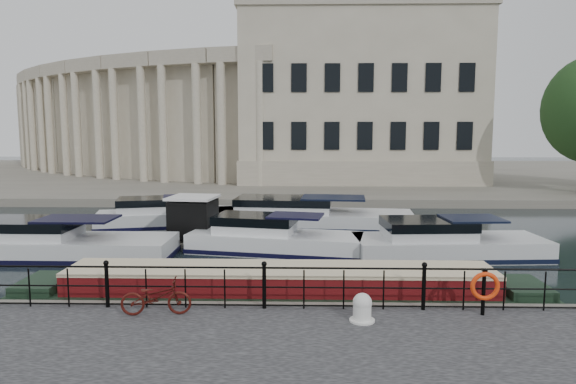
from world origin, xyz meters
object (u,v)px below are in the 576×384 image
at_px(mooring_bollard, 362,308).
at_px(narrowboat, 280,296).
at_px(bicycle, 156,297).
at_px(life_ring_post, 485,287).
at_px(harbour_hut, 193,222).

height_order(mooring_bollard, narrowboat, mooring_bollard).
distance_m(bicycle, narrowboat, 3.65).
height_order(bicycle, life_ring_post, life_ring_post).
bearing_deg(bicycle, life_ring_post, -95.40).
relative_size(narrowboat, harbour_hut, 4.97).
height_order(life_ring_post, harbour_hut, harbour_hut).
relative_size(bicycle, life_ring_post, 1.47).
bearing_deg(harbour_hut, bicycle, -75.61).
relative_size(bicycle, mooring_bollard, 2.51).
bearing_deg(narrowboat, life_ring_post, -21.06).
bearing_deg(narrowboat, bicycle, -144.75).
distance_m(mooring_bollard, life_ring_post, 3.05).
xyz_separation_m(mooring_bollard, harbour_hut, (-6.23, 10.78, 0.08)).
height_order(mooring_bollard, harbour_hut, harbour_hut).
height_order(bicycle, harbour_hut, harbour_hut).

